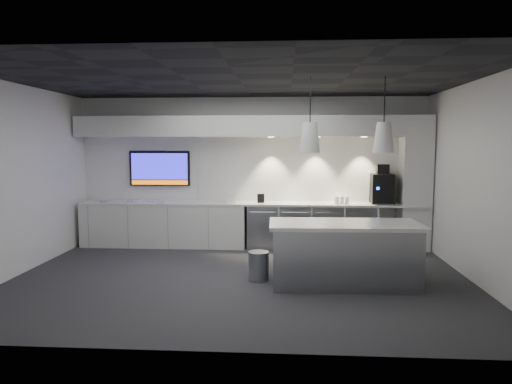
# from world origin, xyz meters

# --- Properties ---
(floor) EXTENTS (7.00, 7.00, 0.00)m
(floor) POSITION_xyz_m (0.00, 0.00, 0.00)
(floor) COLOR #2E2E30
(floor) RESTS_ON ground
(ceiling) EXTENTS (7.00, 7.00, 0.00)m
(ceiling) POSITION_xyz_m (0.00, 0.00, 3.00)
(ceiling) COLOR black
(ceiling) RESTS_ON wall_back
(wall_back) EXTENTS (7.00, 0.00, 7.00)m
(wall_back) POSITION_xyz_m (0.00, 2.50, 1.50)
(wall_back) COLOR white
(wall_back) RESTS_ON floor
(wall_front) EXTENTS (7.00, 0.00, 7.00)m
(wall_front) POSITION_xyz_m (0.00, -2.50, 1.50)
(wall_front) COLOR white
(wall_front) RESTS_ON floor
(wall_left) EXTENTS (0.00, 7.00, 7.00)m
(wall_left) POSITION_xyz_m (-3.50, 0.00, 1.50)
(wall_left) COLOR white
(wall_left) RESTS_ON floor
(wall_right) EXTENTS (0.00, 7.00, 7.00)m
(wall_right) POSITION_xyz_m (3.50, 0.00, 1.50)
(wall_right) COLOR white
(wall_right) RESTS_ON floor
(back_counter) EXTENTS (6.80, 0.65, 0.04)m
(back_counter) POSITION_xyz_m (0.00, 2.17, 0.88)
(back_counter) COLOR white
(back_counter) RESTS_ON left_base_cabinets
(left_base_cabinets) EXTENTS (3.30, 0.63, 0.86)m
(left_base_cabinets) POSITION_xyz_m (-1.75, 2.17, 0.43)
(left_base_cabinets) COLOR silver
(left_base_cabinets) RESTS_ON floor
(fridge_unit_a) EXTENTS (0.60, 0.61, 0.85)m
(fridge_unit_a) POSITION_xyz_m (0.25, 2.17, 0.42)
(fridge_unit_a) COLOR gray
(fridge_unit_a) RESTS_ON floor
(fridge_unit_b) EXTENTS (0.60, 0.61, 0.85)m
(fridge_unit_b) POSITION_xyz_m (0.88, 2.17, 0.42)
(fridge_unit_b) COLOR gray
(fridge_unit_b) RESTS_ON floor
(fridge_unit_c) EXTENTS (0.60, 0.61, 0.85)m
(fridge_unit_c) POSITION_xyz_m (1.51, 2.17, 0.42)
(fridge_unit_c) COLOR gray
(fridge_unit_c) RESTS_ON floor
(fridge_unit_d) EXTENTS (0.60, 0.61, 0.85)m
(fridge_unit_d) POSITION_xyz_m (2.14, 2.17, 0.42)
(fridge_unit_d) COLOR gray
(fridge_unit_d) RESTS_ON floor
(backsplash) EXTENTS (4.60, 0.03, 1.30)m
(backsplash) POSITION_xyz_m (1.20, 2.48, 1.55)
(backsplash) COLOR silver
(backsplash) RESTS_ON wall_back
(soffit) EXTENTS (6.90, 0.60, 0.40)m
(soffit) POSITION_xyz_m (0.00, 2.20, 2.40)
(soffit) COLOR silver
(soffit) RESTS_ON wall_back
(column) EXTENTS (0.55, 0.55, 2.60)m
(column) POSITION_xyz_m (3.20, 2.20, 1.30)
(column) COLOR silver
(column) RESTS_ON floor
(wall_tv) EXTENTS (1.25, 0.07, 0.72)m
(wall_tv) POSITION_xyz_m (-1.90, 2.45, 1.56)
(wall_tv) COLOR black
(wall_tv) RESTS_ON wall_back
(island) EXTENTS (2.20, 0.99, 0.92)m
(island) POSITION_xyz_m (1.55, -0.22, 0.47)
(island) COLOR gray
(island) RESTS_ON floor
(bin) EXTENTS (0.34, 0.34, 0.44)m
(bin) POSITION_xyz_m (0.29, -0.06, 0.22)
(bin) COLOR gray
(bin) RESTS_ON floor
(coffee_machine) EXTENTS (0.44, 0.61, 0.77)m
(coffee_machine) POSITION_xyz_m (2.58, 2.20, 1.22)
(coffee_machine) COLOR black
(coffee_machine) RESTS_ON back_counter
(sign_black) EXTENTS (0.14, 0.05, 0.18)m
(sign_black) POSITION_xyz_m (0.21, 2.12, 0.99)
(sign_black) COLOR black
(sign_black) RESTS_ON back_counter
(sign_white) EXTENTS (0.18, 0.04, 0.14)m
(sign_white) POSITION_xyz_m (-0.39, 2.08, 0.97)
(sign_white) COLOR white
(sign_white) RESTS_ON back_counter
(cup_cluster) EXTENTS (0.28, 0.18, 0.15)m
(cup_cluster) POSITION_xyz_m (1.79, 2.07, 0.98)
(cup_cluster) COLOR silver
(cup_cluster) RESTS_ON back_counter
(tray_a) EXTENTS (0.18, 0.18, 0.02)m
(tray_a) POSITION_xyz_m (-2.94, 2.12, 0.91)
(tray_a) COLOR #B3B3B3
(tray_a) RESTS_ON back_counter
(tray_b) EXTENTS (0.18, 0.18, 0.02)m
(tray_b) POSITION_xyz_m (-2.41, 2.15, 0.91)
(tray_b) COLOR #B3B3B3
(tray_b) RESTS_ON back_counter
(tray_c) EXTENTS (0.19, 0.19, 0.02)m
(tray_c) POSITION_xyz_m (-2.03, 2.15, 0.91)
(tray_c) COLOR #B3B3B3
(tray_c) RESTS_ON back_counter
(tray_d) EXTENTS (0.19, 0.19, 0.02)m
(tray_d) POSITION_xyz_m (-1.77, 2.10, 0.91)
(tray_d) COLOR #B3B3B3
(tray_d) RESTS_ON back_counter
(pendant_left) EXTENTS (0.30, 0.30, 1.13)m
(pendant_left) POSITION_xyz_m (1.03, -0.22, 2.15)
(pendant_left) COLOR silver
(pendant_left) RESTS_ON ceiling
(pendant_right) EXTENTS (0.30, 0.30, 1.13)m
(pendant_right) POSITION_xyz_m (2.07, -0.22, 2.15)
(pendant_right) COLOR silver
(pendant_right) RESTS_ON ceiling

